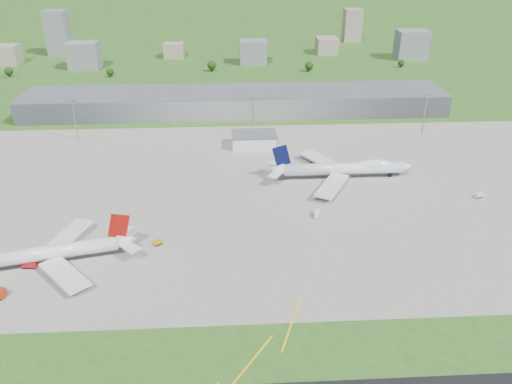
{
  "coord_description": "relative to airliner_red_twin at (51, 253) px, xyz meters",
  "views": [
    {
      "loc": [
        -4.19,
        -182.9,
        119.5
      ],
      "look_at": [
        7.09,
        23.56,
        9.0
      ],
      "focal_mm": 35.0,
      "sensor_mm": 36.0,
      "label": 1
    }
  ],
  "objects": [
    {
      "name": "van_white_near",
      "position": [
        111.58,
        30.64,
        -3.75
      ],
      "size": [
        3.33,
        5.58,
        2.64
      ],
      "rotation": [
        0.0,
        0.0,
        1.36
      ],
      "color": "white",
      "rests_on": "ground"
    },
    {
      "name": "mast_east",
      "position": [
        196.52,
        130.85,
        12.62
      ],
      "size": [
        3.5,
        2.0,
        25.9
      ],
      "color": "gray",
      "rests_on": "ground"
    },
    {
      "name": "tree_far_e",
      "position": [
        236.52,
        300.85,
        -0.55
      ],
      "size": [
        6.3,
        6.3,
        7.7
      ],
      "color": "#382314",
      "rests_on": "ground"
    },
    {
      "name": "tree_far_w",
      "position": [
        -123.48,
        285.85,
        0.1
      ],
      "size": [
        7.2,
        7.2,
        8.8
      ],
      "color": "#382314",
      "rests_on": "ground"
    },
    {
      "name": "mast_center",
      "position": [
        86.52,
        130.85,
        12.62
      ],
      "size": [
        3.5,
        2.0,
        25.9
      ],
      "color": "gray",
      "rests_on": "ground"
    },
    {
      "name": "crash_tender",
      "position": [
        -8.59,
        -2.2,
        -3.42
      ],
      "size": [
        6.66,
        3.46,
        3.34
      ],
      "rotation": [
        0.0,
        0.0,
        -0.1
      ],
      "color": "#B50C18",
      "rests_on": "ground"
    },
    {
      "name": "terminal",
      "position": [
        76.52,
        180.85,
        2.42
      ],
      "size": [
        300.0,
        42.0,
        15.0
      ],
      "primitive_type": "cube",
      "color": "gray",
      "rests_on": "ground"
    },
    {
      "name": "bldg_c",
      "position": [
        96.52,
        325.85,
        5.92
      ],
      "size": [
        26.0,
        20.0,
        22.0
      ],
      "primitive_type": "cube",
      "color": "slate",
      "rests_on": "ground"
    },
    {
      "name": "ground",
      "position": [
        76.52,
        165.85,
        -5.08
      ],
      "size": [
        1400.0,
        1400.0,
        0.0
      ],
      "primitive_type": "plane",
      "color": "#2C561B",
      "rests_on": "ground"
    },
    {
      "name": "tree_c",
      "position": [
        56.52,
        295.85,
        0.75
      ],
      "size": [
        8.1,
        8.1,
        9.9
      ],
      "color": "#382314",
      "rests_on": "ground"
    },
    {
      "name": "van_white_far",
      "position": [
        194.83,
        44.27,
        -3.9
      ],
      "size": [
        4.9,
        3.46,
        2.33
      ],
      "rotation": [
        0.0,
        0.0,
        0.34
      ],
      "color": "silver",
      "rests_on": "ground"
    },
    {
      "name": "airliner_blue_quad",
      "position": [
        131.9,
        69.53,
        0.52
      ],
      "size": [
        77.04,
        60.59,
        20.16
      ],
      "rotation": [
        0.0,
        0.0,
        0.01
      ],
      "color": "silver",
      "rests_on": "ground"
    },
    {
      "name": "ops_building",
      "position": [
        86.52,
        115.85,
        -1.08
      ],
      "size": [
        26.0,
        16.0,
        8.0
      ],
      "primitive_type": "cube",
      "color": "silver",
      "rests_on": "ground"
    },
    {
      "name": "bldg_cw",
      "position": [
        16.52,
        355.85,
        1.92
      ],
      "size": [
        20.0,
        18.0,
        14.0
      ],
      "primitive_type": "cube",
      "color": "gray",
      "rests_on": "ground"
    },
    {
      "name": "mast_west",
      "position": [
        -23.48,
        130.85,
        12.62
      ],
      "size": [
        3.5,
        2.0,
        25.9
      ],
      "color": "gray",
      "rests_on": "ground"
    },
    {
      "name": "bldg_ce",
      "position": [
        176.52,
        365.85,
        2.92
      ],
      "size": [
        22.0,
        24.0,
        16.0
      ],
      "primitive_type": "cube",
      "color": "gray",
      "rests_on": "ground"
    },
    {
      "name": "bldg_far_w",
      "position": [
        -143.48,
        335.85,
        3.92
      ],
      "size": [
        24.0,
        20.0,
        18.0
      ],
      "primitive_type": "cube",
      "color": "gray",
      "rests_on": "ground"
    },
    {
      "name": "apron",
      "position": [
        86.52,
        55.85,
        -5.04
      ],
      "size": [
        360.0,
        190.0,
        0.08
      ],
      "primitive_type": "cube",
      "color": "gray",
      "rests_on": "ground"
    },
    {
      "name": "tug_yellow",
      "position": [
        40.41,
        11.1,
        -4.12
      ],
      "size": [
        4.34,
        3.87,
        1.86
      ],
      "rotation": [
        0.0,
        0.0,
        0.58
      ],
      "color": "#BD870B",
      "rests_on": "ground"
    },
    {
      "name": "bldg_e",
      "position": [
        256.52,
        335.85,
        8.92
      ],
      "size": [
        30.0,
        22.0,
        28.0
      ],
      "primitive_type": "cube",
      "color": "slate",
      "rests_on": "ground"
    },
    {
      "name": "airliner_red_twin",
      "position": [
        0.0,
        0.0,
        0.0
      ],
      "size": [
        69.02,
        53.02,
        19.09
      ],
      "rotation": [
        0.0,
        0.0,
        3.35
      ],
      "color": "silver",
      "rests_on": "ground"
    },
    {
      "name": "bldg_tall_e",
      "position": [
        216.52,
        425.85,
        12.92
      ],
      "size": [
        20.0,
        18.0,
        36.0
      ],
      "primitive_type": "cube",
      "color": "gray",
      "rests_on": "ground"
    },
    {
      "name": "tree_w",
      "position": [
        -33.48,
        280.85,
        -0.22
      ],
      "size": [
        6.75,
        6.75,
        8.25
      ],
      "color": "#382314",
      "rests_on": "ground"
    },
    {
      "name": "bldg_tall_w",
      "position": [
        -103.48,
        375.85,
        16.92
      ],
      "size": [
        22.0,
        20.0,
        44.0
      ],
      "primitive_type": "cube",
      "color": "slate",
      "rests_on": "ground"
    },
    {
      "name": "tree_e",
      "position": [
        146.52,
        290.85,
        0.43
      ],
      "size": [
        7.65,
        7.65,
        9.35
      ],
      "color": "#382314",
      "rests_on": "ground"
    },
    {
      "name": "bldg_w",
      "position": [
        -63.48,
        315.85,
        6.92
      ],
      "size": [
        28.0,
        22.0,
        24.0
      ],
      "primitive_type": "cube",
      "color": "slate",
      "rests_on": "ground"
    }
  ]
}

